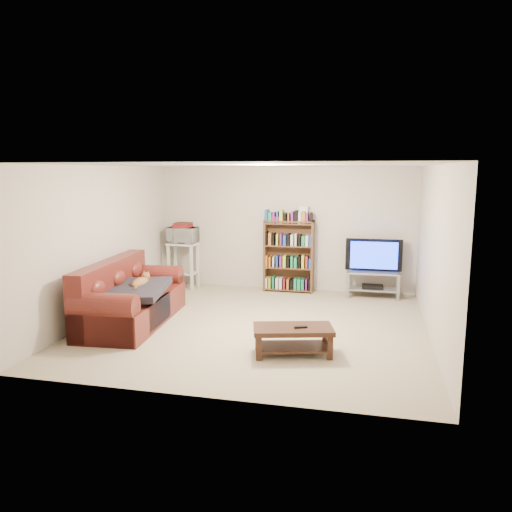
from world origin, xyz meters
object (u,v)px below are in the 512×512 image
(sofa, at_px, (128,301))
(bookshelf, at_px, (289,255))
(tv_stand, at_px, (373,280))
(coffee_table, at_px, (293,335))

(sofa, xyz_separation_m, bookshelf, (2.08, 2.59, 0.38))
(sofa, bearing_deg, tv_stand, 29.79)
(coffee_table, height_order, tv_stand, tv_stand)
(coffee_table, xyz_separation_m, bookshelf, (-0.61, 3.36, 0.46))
(sofa, distance_m, tv_stand, 4.44)
(tv_stand, bearing_deg, sofa, -146.46)
(coffee_table, distance_m, tv_stand, 3.42)
(bookshelf, bearing_deg, coffee_table, -79.80)
(bookshelf, bearing_deg, tv_stand, -3.24)
(sofa, relative_size, coffee_table, 2.12)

